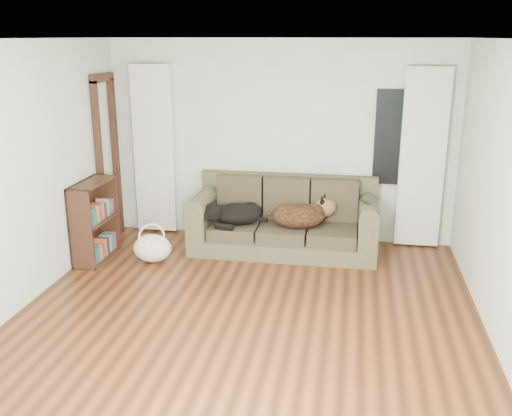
% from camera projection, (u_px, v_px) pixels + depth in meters
% --- Properties ---
extents(floor, '(5.00, 5.00, 0.00)m').
position_uv_depth(floor, '(244.00, 322.00, 5.44)').
color(floor, '#331B0D').
rests_on(floor, ground).
extents(ceiling, '(5.00, 5.00, 0.00)m').
position_uv_depth(ceiling, '(242.00, 39.00, 4.69)').
color(ceiling, white).
rests_on(ceiling, ground).
extents(wall_back, '(4.50, 0.04, 2.60)m').
position_uv_depth(wall_back, '(280.00, 142.00, 7.42)').
color(wall_back, beige).
rests_on(wall_back, ground).
extents(wall_left, '(0.04, 5.00, 2.60)m').
position_uv_depth(wall_left, '(12.00, 180.00, 5.43)').
color(wall_left, beige).
rests_on(wall_left, ground).
extents(wall_right, '(0.04, 5.00, 2.60)m').
position_uv_depth(wall_right, '(511.00, 203.00, 4.70)').
color(wall_right, beige).
rests_on(wall_right, ground).
extents(curtain_left, '(0.55, 0.08, 2.25)m').
position_uv_depth(curtain_left, '(154.00, 150.00, 7.67)').
color(curtain_left, silver).
rests_on(curtain_left, ground).
extents(curtain_right, '(0.55, 0.08, 2.25)m').
position_uv_depth(curtain_right, '(422.00, 159.00, 7.10)').
color(curtain_right, silver).
rests_on(curtain_right, ground).
extents(window_pane, '(0.50, 0.03, 1.20)m').
position_uv_depth(window_pane, '(395.00, 138.00, 7.13)').
color(window_pane, black).
rests_on(window_pane, wall_back).
extents(door_casing, '(0.07, 0.60, 2.10)m').
position_uv_depth(door_casing, '(108.00, 162.00, 7.43)').
color(door_casing, black).
rests_on(door_casing, ground).
extents(sofa, '(2.31, 1.00, 0.94)m').
position_uv_depth(sofa, '(284.00, 216.00, 7.15)').
color(sofa, '#2D2B1E').
rests_on(sofa, floor).
extents(dog_black_lab, '(0.71, 0.56, 0.27)m').
position_uv_depth(dog_black_lab, '(235.00, 214.00, 7.14)').
color(dog_black_lab, black).
rests_on(dog_black_lab, sofa).
extents(dog_shepherd, '(0.76, 0.60, 0.31)m').
position_uv_depth(dog_shepherd, '(302.00, 215.00, 7.07)').
color(dog_shepherd, black).
rests_on(dog_shepherd, sofa).
extents(tv_remote, '(0.14, 0.19, 0.02)m').
position_uv_depth(tv_remote, '(366.00, 202.00, 6.77)').
color(tv_remote, black).
rests_on(tv_remote, sofa).
extents(tote_bag, '(0.52, 0.43, 0.34)m').
position_uv_depth(tote_bag, '(152.00, 249.00, 6.87)').
color(tote_bag, silver).
rests_on(tote_bag, floor).
extents(bookshelf, '(0.33, 0.79, 0.97)m').
position_uv_depth(bookshelf, '(95.00, 219.00, 6.87)').
color(bookshelf, black).
rests_on(bookshelf, floor).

